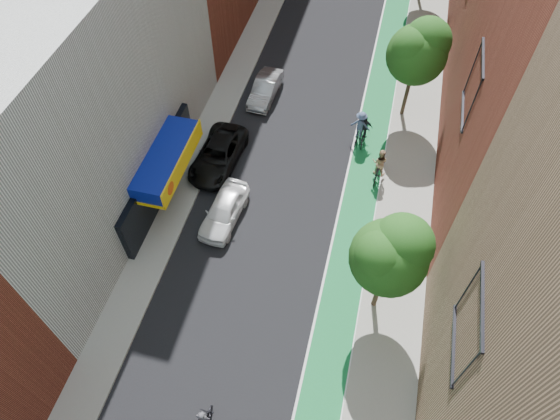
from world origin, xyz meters
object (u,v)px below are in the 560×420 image
Objects in this scene: cyclist_lane_mid at (364,133)px; cyclist_lane_far at (360,128)px; cyclist_lane_near at (379,167)px; parked_car_white at (224,210)px; parked_car_black at (218,155)px; parked_car_silver at (265,89)px.

cyclist_lane_mid is 0.89× the size of cyclist_lane_far.
cyclist_lane_near is 3.17m from cyclist_lane_far.
cyclist_lane_mid is (6.47, 7.73, 0.00)m from parked_car_white.
parked_car_black is at bearing 13.46° from cyclist_lane_near.
parked_car_white is 10.34m from parked_car_silver.
cyclist_lane_near is 0.99× the size of cyclist_lane_far.
cyclist_lane_far is (6.20, 7.74, 0.30)m from parked_car_white.
cyclist_lane_far is (7.80, 3.90, 0.31)m from parked_car_black.
cyclist_lane_mid is at bearing -59.42° from cyclist_lane_near.
cyclist_lane_near reaches higher than parked_car_white.
cyclist_lane_near is at bearing 9.46° from parked_car_black.
cyclist_lane_mid reaches higher than parked_car_black.
parked_car_silver is at bearing 97.49° from parked_car_white.
parked_car_white is 0.82× the size of parked_car_black.
cyclist_lane_mid is (-1.23, 2.78, -0.20)m from cyclist_lane_near.
parked_car_silver is at bearing -21.57° from cyclist_lane_mid.
parked_car_white is 1.92× the size of cyclist_lane_near.
cyclist_lane_near is at bearing 128.23° from cyclist_lane_far.
cyclist_lane_mid reaches higher than parked_car_silver.
cyclist_lane_mid is (6.92, -2.60, 0.05)m from parked_car_silver.
parked_car_black reaches higher than parked_car_silver.
parked_car_black is 2.33× the size of cyclist_lane_near.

